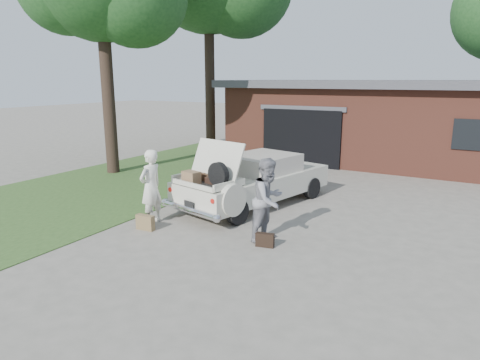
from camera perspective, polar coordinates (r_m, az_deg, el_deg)
The scene contains 8 objects.
ground at distance 9.57m, azimuth -1.81°, elevation -7.14°, with size 90.00×90.00×0.00m, color gray.
grass_strip at distance 15.12m, azimuth -13.64°, elevation 0.19°, with size 6.00×16.00×0.02m, color #2D4C1E.
house at distance 19.53m, azimuth 18.93°, elevation 7.69°, with size 12.80×7.80×3.30m.
sedan at distance 11.56m, azimuth 1.91°, elevation 0.03°, with size 2.82×4.99×1.88m.
woman_left at distance 10.21m, azimuth -11.81°, elevation -0.92°, with size 0.64×0.42×1.77m, color silver.
woman_right at distance 8.94m, azimuth 3.82°, elevation -2.66°, with size 0.86×0.67×1.78m, color gray.
suitcase_left at distance 9.98m, azimuth -12.51°, elevation -5.54°, with size 0.45×0.14×0.35m, color olive.
suitcase_right at distance 8.81m, azimuth 3.34°, elevation -7.99°, with size 0.38×0.12×0.29m, color black.
Camera 1 is at (4.74, -7.62, 3.34)m, focal length 32.00 mm.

